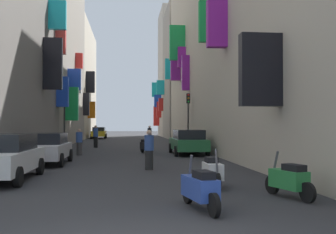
{
  "coord_description": "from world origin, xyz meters",
  "views": [
    {
      "loc": [
        0.02,
        -5.24,
        1.82
      ],
      "look_at": [
        2.77,
        21.69,
        2.31
      ],
      "focal_mm": 42.75,
      "sensor_mm": 36.0,
      "label": 1
    }
  ],
  "objects_px": {
    "pedestrian_near_left": "(96,136)",
    "pedestrian_near_right": "(149,150)",
    "parked_car_green": "(188,142)",
    "scooter_white": "(212,171)",
    "scooter_green": "(289,179)",
    "parked_car_white": "(4,156)",
    "traffic_light_near_corner": "(188,111)",
    "pedestrian_crossing": "(79,142)",
    "scooter_blue": "(200,188)",
    "pedestrian_mid_street": "(150,135)",
    "scooter_black": "(146,146)",
    "traffic_light_far_corner": "(64,111)",
    "parked_car_silver": "(46,148)",
    "parked_car_yellow": "(99,133)"
  },
  "relations": [
    {
      "from": "scooter_white",
      "to": "parked_car_white",
      "type": "bearing_deg",
      "value": 162.63
    },
    {
      "from": "parked_car_silver",
      "to": "scooter_black",
      "type": "bearing_deg",
      "value": 53.32
    },
    {
      "from": "parked_car_silver",
      "to": "pedestrian_crossing",
      "type": "relative_size",
      "value": 2.64
    },
    {
      "from": "scooter_white",
      "to": "scooter_green",
      "type": "xyz_separation_m",
      "value": [
        1.49,
        -1.95,
        0.0
      ]
    },
    {
      "from": "parked_car_green",
      "to": "scooter_blue",
      "type": "height_order",
      "value": "parked_car_green"
    },
    {
      "from": "pedestrian_near_left",
      "to": "pedestrian_near_right",
      "type": "relative_size",
      "value": 1.09
    },
    {
      "from": "pedestrian_crossing",
      "to": "traffic_light_far_corner",
      "type": "bearing_deg",
      "value": 106.15
    },
    {
      "from": "parked_car_silver",
      "to": "scooter_green",
      "type": "xyz_separation_m",
      "value": [
        7.66,
        -9.15,
        -0.29
      ]
    },
    {
      "from": "scooter_black",
      "to": "traffic_light_far_corner",
      "type": "bearing_deg",
      "value": 139.31
    },
    {
      "from": "pedestrian_crossing",
      "to": "traffic_light_far_corner",
      "type": "xyz_separation_m",
      "value": [
        -1.82,
        6.29,
        1.99
      ]
    },
    {
      "from": "parked_car_white",
      "to": "scooter_green",
      "type": "bearing_deg",
      "value": -26.57
    },
    {
      "from": "pedestrian_near_right",
      "to": "parked_car_white",
      "type": "bearing_deg",
      "value": -152.35
    },
    {
      "from": "parked_car_green",
      "to": "traffic_light_far_corner",
      "type": "bearing_deg",
      "value": 142.18
    },
    {
      "from": "parked_car_white",
      "to": "pedestrian_mid_street",
      "type": "bearing_deg",
      "value": 75.7
    },
    {
      "from": "parked_car_green",
      "to": "pedestrian_near_right",
      "type": "xyz_separation_m",
      "value": [
        -2.77,
        -7.74,
        0.01
      ]
    },
    {
      "from": "scooter_green",
      "to": "pedestrian_near_left",
      "type": "height_order",
      "value": "pedestrian_near_left"
    },
    {
      "from": "traffic_light_near_corner",
      "to": "pedestrian_near_left",
      "type": "bearing_deg",
      "value": 168.17
    },
    {
      "from": "parked_car_yellow",
      "to": "pedestrian_crossing",
      "type": "xyz_separation_m",
      "value": [
        0.79,
        -27.57,
        0.01
      ]
    },
    {
      "from": "scooter_black",
      "to": "scooter_white",
      "type": "distance_m",
      "value": 13.79
    },
    {
      "from": "pedestrian_near_left",
      "to": "pedestrian_near_right",
      "type": "xyz_separation_m",
      "value": [
        3.32,
        -15.54,
        -0.08
      ]
    },
    {
      "from": "scooter_blue",
      "to": "traffic_light_near_corner",
      "type": "distance_m",
      "value": 21.99
    },
    {
      "from": "parked_car_white",
      "to": "scooter_blue",
      "type": "xyz_separation_m",
      "value": [
        5.51,
        -5.05,
        -0.32
      ]
    },
    {
      "from": "parked_car_yellow",
      "to": "scooter_green",
      "type": "xyz_separation_m",
      "value": [
        7.56,
        -41.94,
        -0.3
      ]
    },
    {
      "from": "parked_car_white",
      "to": "traffic_light_near_corner",
      "type": "bearing_deg",
      "value": 62.66
    },
    {
      "from": "traffic_light_near_corner",
      "to": "pedestrian_near_right",
      "type": "bearing_deg",
      "value": -104.89
    },
    {
      "from": "scooter_green",
      "to": "pedestrian_crossing",
      "type": "bearing_deg",
      "value": 115.22
    },
    {
      "from": "parked_car_silver",
      "to": "scooter_green",
      "type": "relative_size",
      "value": 2.37
    },
    {
      "from": "scooter_green",
      "to": "traffic_light_near_corner",
      "type": "height_order",
      "value": "traffic_light_near_corner"
    },
    {
      "from": "scooter_green",
      "to": "pedestrian_mid_street",
      "type": "relative_size",
      "value": 1.03
    },
    {
      "from": "scooter_blue",
      "to": "traffic_light_near_corner",
      "type": "height_order",
      "value": "traffic_light_near_corner"
    },
    {
      "from": "parked_car_white",
      "to": "pedestrian_crossing",
      "type": "bearing_deg",
      "value": 83.64
    },
    {
      "from": "parked_car_white",
      "to": "traffic_light_near_corner",
      "type": "distance_m",
      "value": 18.79
    },
    {
      "from": "parked_car_silver",
      "to": "scooter_black",
      "type": "xyz_separation_m",
      "value": [
        4.86,
        6.53,
        -0.29
      ]
    },
    {
      "from": "parked_car_yellow",
      "to": "pedestrian_crossing",
      "type": "height_order",
      "value": "pedestrian_crossing"
    },
    {
      "from": "parked_car_silver",
      "to": "pedestrian_crossing",
      "type": "distance_m",
      "value": 5.29
    },
    {
      "from": "parked_car_yellow",
      "to": "scooter_blue",
      "type": "distance_m",
      "value": 43.33
    },
    {
      "from": "scooter_green",
      "to": "pedestrian_near_left",
      "type": "relative_size",
      "value": 1.0
    },
    {
      "from": "pedestrian_near_right",
      "to": "pedestrian_near_left",
      "type": "bearing_deg",
      "value": 102.07
    },
    {
      "from": "parked_car_green",
      "to": "scooter_green",
      "type": "distance_m",
      "value": 14.25
    },
    {
      "from": "parked_car_silver",
      "to": "parked_car_yellow",
      "type": "relative_size",
      "value": 0.98
    },
    {
      "from": "parked_car_silver",
      "to": "pedestrian_near_right",
      "type": "xyz_separation_m",
      "value": [
        4.57,
        -2.65,
        0.04
      ]
    },
    {
      "from": "scooter_black",
      "to": "parked_car_white",
      "type": "bearing_deg",
      "value": -113.66
    },
    {
      "from": "scooter_white",
      "to": "parked_car_green",
      "type": "bearing_deg",
      "value": 84.54
    },
    {
      "from": "parked_car_yellow",
      "to": "scooter_black",
      "type": "bearing_deg",
      "value": -79.72
    },
    {
      "from": "traffic_light_far_corner",
      "to": "pedestrian_near_left",
      "type": "bearing_deg",
      "value": 32.34
    },
    {
      "from": "pedestrian_crossing",
      "to": "pedestrian_near_right",
      "type": "height_order",
      "value": "pedestrian_near_right"
    },
    {
      "from": "parked_car_yellow",
      "to": "scooter_black",
      "type": "distance_m",
      "value": 26.69
    },
    {
      "from": "pedestrian_mid_street",
      "to": "traffic_light_far_corner",
      "type": "relative_size",
      "value": 0.42
    },
    {
      "from": "scooter_white",
      "to": "scooter_green",
      "type": "bearing_deg",
      "value": -52.59
    },
    {
      "from": "pedestrian_near_left",
      "to": "pedestrian_near_right",
      "type": "bearing_deg",
      "value": -77.93
    }
  ]
}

